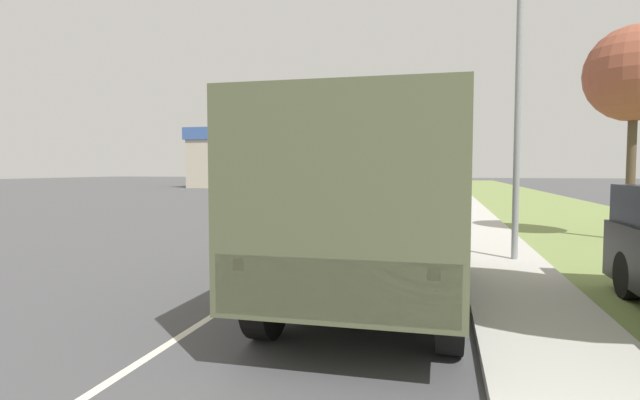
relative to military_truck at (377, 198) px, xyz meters
name	(u,v)px	position (x,y,z in m)	size (l,w,h in m)	color
ground_plane	(399,197)	(-2.17, 30.59, -1.65)	(180.00, 180.00, 0.00)	#4C4C4F
lane_centre_stripe	(399,197)	(-2.17, 30.59, -1.65)	(0.12, 120.00, 0.00)	silver
sidewalk_right	(460,197)	(2.33, 30.59, -1.59)	(1.80, 120.00, 0.12)	beige
grass_strip_right	(523,198)	(6.73, 30.59, -1.64)	(7.00, 120.00, 0.02)	olive
military_truck	(377,198)	(0.00, 0.00, 0.00)	(2.51, 6.94, 2.94)	#545B3D
car_nearest_ahead	(330,201)	(-4.03, 14.70, -1.04)	(1.75, 4.38, 1.35)	tan
car_second_ahead	(420,190)	(-0.47, 27.09, -0.96)	(1.87, 4.35, 1.55)	navy
car_third_ahead	(428,184)	(-0.24, 40.01, -0.95)	(1.76, 4.52, 1.58)	silver
car_fourth_ahead	(394,181)	(-4.32, 49.05, -0.91)	(1.76, 4.26, 1.68)	#336B3D
car_farthest_ahead	(434,179)	(-0.12, 63.79, -0.92)	(1.71, 4.25, 1.64)	navy
lamp_post	(509,55)	(2.38, 3.78, 2.91)	(1.69, 0.24, 7.53)	gray
tree_mid_right	(635,75)	(6.35, 8.43, 3.17)	(2.74, 2.74, 6.21)	#4C3D2D
building_distant	(256,158)	(-20.45, 47.84, 1.77)	(13.34, 10.64, 6.76)	#B2A893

